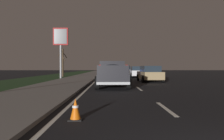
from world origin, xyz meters
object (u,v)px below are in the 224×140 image
(bare_tree_far, at_px, (63,62))
(sedan_blue, at_px, (112,71))
(sedan_tan, at_px, (150,74))
(traffic_cone_near, at_px, (75,109))
(gas_price_sign, at_px, (61,41))
(sedan_white, at_px, (137,72))
(sedan_silver, at_px, (130,71))
(pickup_truck, at_px, (112,73))

(bare_tree_far, bearing_deg, sedan_blue, -46.84)
(sedan_tan, bearing_deg, traffic_cone_near, 161.93)
(traffic_cone_near, bearing_deg, gas_price_sign, 14.48)
(sedan_white, distance_m, bare_tree_far, 11.24)
(sedan_silver, height_order, gas_price_sign, gas_price_sign)
(gas_price_sign, bearing_deg, traffic_cone_near, -165.52)
(sedan_tan, distance_m, sedan_blue, 18.33)
(sedan_tan, bearing_deg, pickup_truck, 144.67)
(sedan_silver, bearing_deg, traffic_cone_near, 172.01)
(traffic_cone_near, bearing_deg, sedan_tan, -18.07)
(sedan_white, xyz_separation_m, traffic_cone_near, (-23.47, 4.67, -0.50))
(sedan_tan, relative_size, gas_price_sign, 0.69)
(bare_tree_far, bearing_deg, gas_price_sign, -170.03)
(sedan_blue, xyz_separation_m, bare_tree_far, (-6.96, 7.42, 1.43))
(pickup_truck, height_order, bare_tree_far, bare_tree_far)
(sedan_blue, bearing_deg, sedan_silver, -71.75)
(traffic_cone_near, bearing_deg, sedan_silver, -7.99)
(pickup_truck, height_order, traffic_cone_near, pickup_truck)
(pickup_truck, bearing_deg, sedan_tan, -35.33)
(sedan_silver, relative_size, bare_tree_far, 1.06)
(traffic_cone_near, bearing_deg, sedan_white, -11.24)
(bare_tree_far, relative_size, traffic_cone_near, 7.19)
(sedan_tan, distance_m, sedan_silver, 19.14)
(pickup_truck, bearing_deg, gas_price_sign, 29.68)
(pickup_truck, relative_size, traffic_cone_near, 9.39)
(pickup_truck, xyz_separation_m, sedan_tan, (5.27, -3.73, -0.20))
(pickup_truck, distance_m, bare_tree_far, 17.88)
(sedan_white, bearing_deg, sedan_tan, -179.05)
(pickup_truck, relative_size, sedan_white, 1.24)
(sedan_tan, distance_m, bare_tree_far, 15.66)
(sedan_blue, bearing_deg, pickup_truck, 179.76)
(sedan_white, distance_m, traffic_cone_near, 23.93)
(sedan_silver, relative_size, traffic_cone_near, 7.62)
(pickup_truck, distance_m, gas_price_sign, 13.58)
(gas_price_sign, bearing_deg, sedan_white, -75.14)
(sedan_silver, bearing_deg, gas_price_sign, 142.26)
(pickup_truck, height_order, sedan_white, pickup_truck)
(sedan_white, relative_size, sedan_blue, 0.99)
(sedan_white, height_order, bare_tree_far, bare_tree_far)
(sedan_silver, bearing_deg, sedan_white, 179.50)
(pickup_truck, relative_size, sedan_tan, 1.22)
(sedan_tan, height_order, sedan_silver, same)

